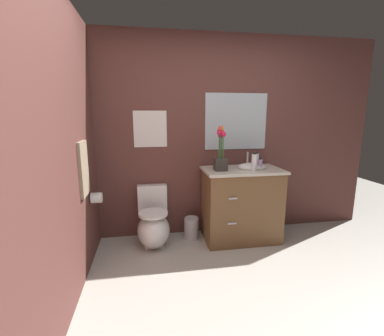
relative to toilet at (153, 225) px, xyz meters
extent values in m
plane|color=#B2ADA3|center=(0.67, -1.41, -0.24)|extent=(8.84, 8.84, 0.00)
cube|color=brown|center=(0.87, 0.30, 1.01)|extent=(4.13, 0.05, 2.50)
cube|color=brown|center=(-0.68, -0.91, 1.01)|extent=(0.05, 4.72, 2.50)
ellipsoid|color=white|center=(0.00, -0.05, -0.04)|extent=(0.38, 0.48, 0.40)
cube|color=white|center=(0.00, 0.00, -0.15)|extent=(0.22, 0.26, 0.18)
cube|color=white|center=(0.00, 0.24, 0.28)|extent=(0.36, 0.13, 0.32)
cylinder|color=white|center=(0.00, -0.07, 0.17)|extent=(0.34, 0.34, 0.03)
cylinder|color=#B7B7BC|center=(0.00, 0.24, 0.44)|extent=(0.04, 0.04, 0.02)
cube|color=brown|center=(1.08, -0.03, 0.19)|extent=(0.90, 0.52, 0.87)
cube|color=beige|center=(1.08, -0.03, 0.64)|extent=(0.94, 0.56, 0.03)
ellipsoid|color=white|center=(1.20, -0.03, 0.68)|extent=(0.36, 0.26, 0.10)
cylinder|color=#B7B7BC|center=(1.20, 0.13, 0.75)|extent=(0.02, 0.02, 0.18)
cube|color=#B7B7BC|center=(0.88, -0.30, 0.38)|extent=(0.10, 0.02, 0.02)
cube|color=#B7B7BC|center=(0.88, -0.30, 0.09)|extent=(0.10, 0.02, 0.02)
cube|color=#38332D|center=(0.79, -0.06, 0.73)|extent=(0.14, 0.14, 0.14)
cylinder|color=#386B2D|center=(0.81, -0.06, 0.95)|extent=(0.01, 0.01, 0.30)
sphere|color=#EA4C23|center=(0.81, -0.06, 1.10)|extent=(0.06, 0.06, 0.06)
cylinder|color=#386B2D|center=(0.81, -0.03, 0.94)|extent=(0.01, 0.01, 0.29)
sphere|color=#E01E51|center=(0.81, -0.03, 1.08)|extent=(0.06, 0.06, 0.06)
cylinder|color=#386B2D|center=(0.79, -0.03, 0.93)|extent=(0.01, 0.01, 0.26)
sphere|color=#E01E51|center=(0.79, -0.03, 1.06)|extent=(0.06, 0.06, 0.06)
cylinder|color=#386B2D|center=(0.78, -0.05, 0.95)|extent=(0.01, 0.01, 0.31)
sphere|color=#E01E51|center=(0.78, -0.05, 1.11)|extent=(0.06, 0.06, 0.06)
cylinder|color=#386B2D|center=(0.77, -0.08, 0.95)|extent=(0.01, 0.01, 0.30)
sphere|color=#E01E51|center=(0.77, -0.08, 1.10)|extent=(0.06, 0.06, 0.06)
cylinder|color=#386B2D|center=(0.78, -0.09, 0.97)|extent=(0.01, 0.01, 0.35)
sphere|color=#EA4C23|center=(0.78, -0.09, 1.15)|extent=(0.06, 0.06, 0.06)
cylinder|color=#386B2D|center=(0.81, -0.09, 0.94)|extent=(0.01, 0.01, 0.28)
sphere|color=#E01E51|center=(0.81, -0.09, 1.08)|extent=(0.06, 0.06, 0.06)
cylinder|color=white|center=(1.28, 0.05, 0.74)|extent=(0.06, 0.06, 0.17)
cylinder|color=black|center=(1.28, 0.05, 0.84)|extent=(0.03, 0.03, 0.02)
cylinder|color=white|center=(1.17, -0.16, 0.75)|extent=(0.06, 0.06, 0.20)
cylinder|color=black|center=(1.17, -0.16, 0.86)|extent=(0.04, 0.04, 0.02)
cylinder|color=#B28CBF|center=(1.26, -0.11, 0.72)|extent=(0.06, 0.06, 0.12)
cylinder|color=black|center=(1.26, -0.11, 0.79)|extent=(0.03, 0.03, 0.02)
cylinder|color=#B7B7BC|center=(0.47, 0.09, -0.11)|extent=(0.18, 0.18, 0.26)
torus|color=#B7B7BC|center=(0.47, 0.09, 0.02)|extent=(0.18, 0.18, 0.01)
cube|color=silver|center=(0.00, 0.27, 1.12)|extent=(0.40, 0.01, 0.44)
cube|color=#B2BCC6|center=(1.08, 0.27, 1.21)|extent=(0.80, 0.01, 0.70)
cube|color=gray|center=(-0.64, -0.42, 0.80)|extent=(0.03, 0.28, 0.52)
cylinder|color=white|center=(-0.59, -0.20, 0.44)|extent=(0.11, 0.11, 0.11)
camera|label=1|loc=(-0.04, -3.02, 1.31)|focal=25.04mm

